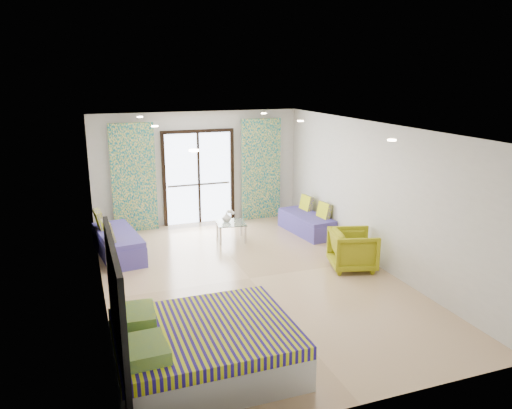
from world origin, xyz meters
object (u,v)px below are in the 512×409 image
object	(u,v)px
daybed_right	(307,223)
armchair	(353,248)
bed	(203,348)
coffee_table	(231,224)
daybed_left	(117,243)

from	to	relation	value
daybed_right	armchair	size ratio (longest dim) A/B	2.01
daybed_right	armchair	bearing A→B (deg)	-100.15
bed	coffee_table	xyz separation A→B (m)	(1.79, 4.64, 0.05)
daybed_right	armchair	world-z (taller)	armchair
armchair	coffee_table	bearing A→B (deg)	50.52
daybed_right	bed	bearing A→B (deg)	-134.90
bed	daybed_left	distance (m)	4.52
daybed_left	coffee_table	xyz separation A→B (m)	(2.43, 0.16, 0.09)
daybed_left	daybed_right	world-z (taller)	daybed_left
daybed_right	coffee_table	size ratio (longest dim) A/B	2.31
daybed_right	armchair	xyz separation A→B (m)	(-0.14, -2.26, 0.17)
armchair	daybed_left	bearing A→B (deg)	77.11
bed	coffee_table	distance (m)	4.97
armchair	daybed_right	bearing A→B (deg)	11.71
daybed_left	armchair	world-z (taller)	daybed_left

